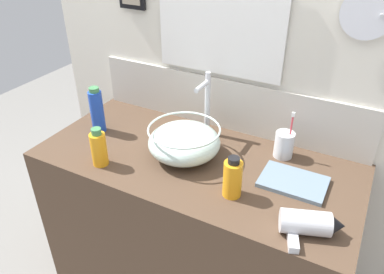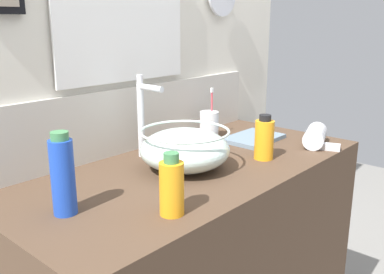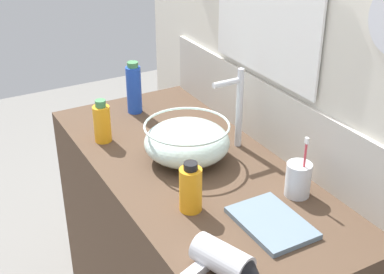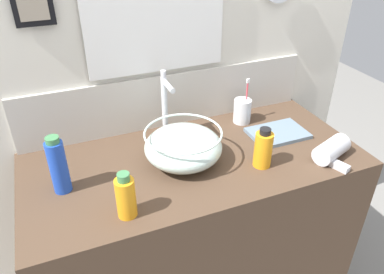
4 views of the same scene
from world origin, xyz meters
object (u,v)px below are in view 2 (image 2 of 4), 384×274
Objects in this scene: faucet at (143,111)px; hair_drier at (316,135)px; glass_bowl_sink at (184,149)px; toothbrush_cup at (209,124)px; shampoo_bottle at (264,139)px; spray_bottle at (62,175)px; lotion_bottle at (172,187)px; hand_towel at (253,138)px.

faucet is 0.67m from hair_drier.
glass_bowl_sink is 1.43× the size of toothbrush_cup.
faucet is at bearing 128.81° from shampoo_bottle.
faucet is at bearing 23.47° from spray_bottle.
shampoo_bottle reaches higher than glass_bowl_sink.
lotion_bottle reaches higher than glass_bowl_sink.
lotion_bottle is (0.17, -0.20, -0.03)m from spray_bottle.
lotion_bottle is (-0.61, -0.39, 0.02)m from toothbrush_cup.
spray_bottle is at bearing 168.93° from hair_drier.
hand_towel is (0.43, -0.16, -0.16)m from faucet.
shampoo_bottle is 0.24m from hand_towel.
spray_bottle is at bearing -166.87° from toothbrush_cup.
shampoo_bottle is (-0.09, -0.32, 0.02)m from toothbrush_cup.
shampoo_bottle is at bearing -51.19° from faucet.
hand_towel is (0.09, -0.16, -0.05)m from toothbrush_cup.
toothbrush_cup is at bearing 116.92° from hair_drier.
faucet is at bearing 90.00° from glass_bowl_sink.
toothbrush_cup reaches higher than glass_bowl_sink.
hair_drier is (0.54, -0.19, -0.03)m from glass_bowl_sink.
toothbrush_cup is at bearing 27.79° from glass_bowl_sink.
toothbrush_cup reaches higher than hair_drier.
shampoo_bottle is 0.53m from lotion_bottle.
hand_towel is (0.87, 0.03, -0.09)m from spray_bottle.
toothbrush_cup reaches higher than shampoo_bottle.
hand_towel is at bearing 42.41° from shampoo_bottle.
hair_drier is 1.33× the size of shampoo_bottle.
hair_drier is at bearing -11.50° from shampoo_bottle.
lotion_bottle is at bearing -123.80° from faucet.
lotion_bottle is at bearing -172.41° from shampoo_bottle.
glass_bowl_sink is at bearing -90.00° from faucet.
shampoo_bottle is 0.66× the size of hand_towel.
shampoo_bottle is 0.71m from spray_bottle.
hair_drier is 0.24m from hand_towel.
toothbrush_cup is at bearing 32.28° from lotion_bottle.
glass_bowl_sink is 1.39× the size of hair_drier.
faucet reaches higher than shampoo_bottle.
toothbrush_cup is (-0.19, 0.37, 0.02)m from hair_drier.
hand_towel is (0.70, 0.23, -0.06)m from lotion_bottle.
shampoo_bottle is (0.26, -0.13, 0.00)m from glass_bowl_sink.
faucet is 1.40× the size of hair_drier.
glass_bowl_sink is 0.29m from shampoo_bottle.
spray_bottle reaches higher than glass_bowl_sink.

